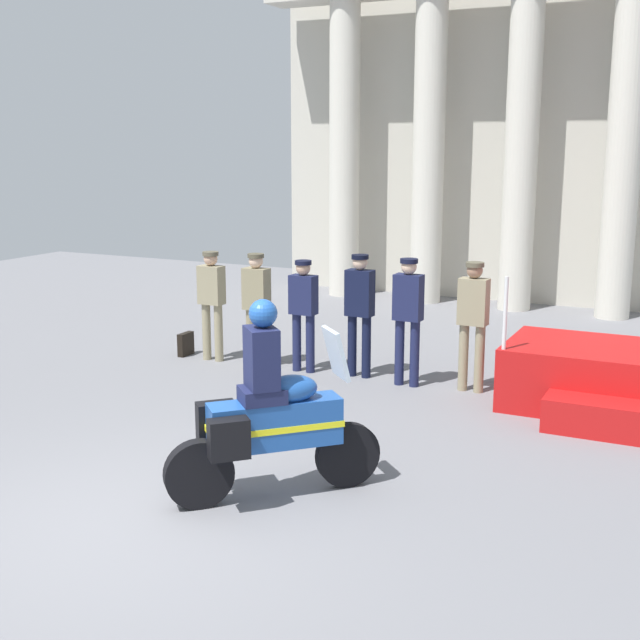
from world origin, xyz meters
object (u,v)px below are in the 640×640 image
object	(u,v)px
officer_in_row_0	(212,297)
motorcycle_with_rider	(268,417)
officer_in_row_5	(473,316)
officer_in_row_3	(360,305)
officer_in_row_2	(303,307)
briefcase_on_ground	(186,344)
officer_in_row_1	(256,300)
officer_in_row_4	(408,311)
reviewing_stand	(629,383)

from	to	relation	value
officer_in_row_0	motorcycle_with_rider	distance (m)	5.22
officer_in_row_5	officer_in_row_3	bearing A→B (deg)	1.67
officer_in_row_2	officer_in_row_5	size ratio (longest dim) A/B	0.94
officer_in_row_2	briefcase_on_ground	size ratio (longest dim) A/B	4.54
officer_in_row_1	officer_in_row_5	distance (m)	3.23
officer_in_row_4	briefcase_on_ground	size ratio (longest dim) A/B	4.89
officer_in_row_2	motorcycle_with_rider	bearing A→B (deg)	114.69
officer_in_row_4	motorcycle_with_rider	world-z (taller)	motorcycle_with_rider
officer_in_row_3	officer_in_row_2	bearing A→B (deg)	8.72
officer_in_row_4	briefcase_on_ground	xyz separation A→B (m)	(-3.70, 0.05, -0.86)
officer_in_row_1	briefcase_on_ground	distance (m)	1.58
officer_in_row_1	officer_in_row_2	world-z (taller)	officer_in_row_1
officer_in_row_0	officer_in_row_1	xyz separation A→B (m)	(0.79, -0.01, 0.01)
officer_in_row_2	briefcase_on_ground	world-z (taller)	officer_in_row_2
officer_in_row_3	officer_in_row_1	bearing A→B (deg)	6.94
officer_in_row_5	reviewing_stand	bearing A→B (deg)	179.70
officer_in_row_1	officer_in_row_0	bearing A→B (deg)	1.31
officer_in_row_4	officer_in_row_5	size ratio (longest dim) A/B	1.01
reviewing_stand	officer_in_row_3	distance (m)	3.70
officer_in_row_1	officer_in_row_3	bearing A→B (deg)	-173.06
motorcycle_with_rider	briefcase_on_ground	distance (m)	5.66
officer_in_row_1	officer_in_row_5	size ratio (longest dim) A/B	0.97
officer_in_row_0	officer_in_row_3	xyz separation A→B (m)	(2.38, 0.14, 0.04)
reviewing_stand	motorcycle_with_rider	distance (m)	4.97
officer_in_row_5	motorcycle_with_rider	xyz separation A→B (m)	(-0.74, -4.19, -0.24)
motorcycle_with_rider	officer_in_row_0	bearing A→B (deg)	83.62
officer_in_row_5	motorcycle_with_rider	size ratio (longest dim) A/B	0.92
briefcase_on_ground	officer_in_row_3	bearing A→B (deg)	1.47
officer_in_row_0	officer_in_row_3	bearing A→B (deg)	-174.92
officer_in_row_0	officer_in_row_5	world-z (taller)	officer_in_row_5
officer_in_row_1	motorcycle_with_rider	world-z (taller)	motorcycle_with_rider
officer_in_row_3	briefcase_on_ground	distance (m)	3.06
officer_in_row_0	motorcycle_with_rider	world-z (taller)	motorcycle_with_rider
reviewing_stand	officer_in_row_3	size ratio (longest dim) A/B	1.71
officer_in_row_4	briefcase_on_ground	world-z (taller)	officer_in_row_4
motorcycle_with_rider	officer_in_row_3	bearing A→B (deg)	56.70
officer_in_row_1	officer_in_row_4	distance (m)	2.36
officer_in_row_3	officer_in_row_4	size ratio (longest dim) A/B	1.00
reviewing_stand	briefcase_on_ground	world-z (taller)	reviewing_stand
officer_in_row_1	motorcycle_with_rider	distance (m)	4.76
officer_in_row_3	briefcase_on_ground	size ratio (longest dim) A/B	4.87
officer_in_row_1	officer_in_row_4	xyz separation A→B (m)	(2.36, 0.02, 0.04)
officer_in_row_1	officer_in_row_2	size ratio (longest dim) A/B	1.04
officer_in_row_4	officer_in_row_1	bearing A→B (deg)	2.30
briefcase_on_ground	officer_in_row_2	bearing A→B (deg)	-0.76
reviewing_stand	officer_in_row_4	bearing A→B (deg)	-179.01
officer_in_row_1	officer_in_row_2	xyz separation A→B (m)	(0.76, 0.04, -0.03)
officer_in_row_4	motorcycle_with_rider	xyz separation A→B (m)	(0.13, -4.07, -0.25)
officer_in_row_2	officer_in_row_3	bearing A→B (deg)	-171.28
officer_in_row_3	briefcase_on_ground	bearing A→B (deg)	3.19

